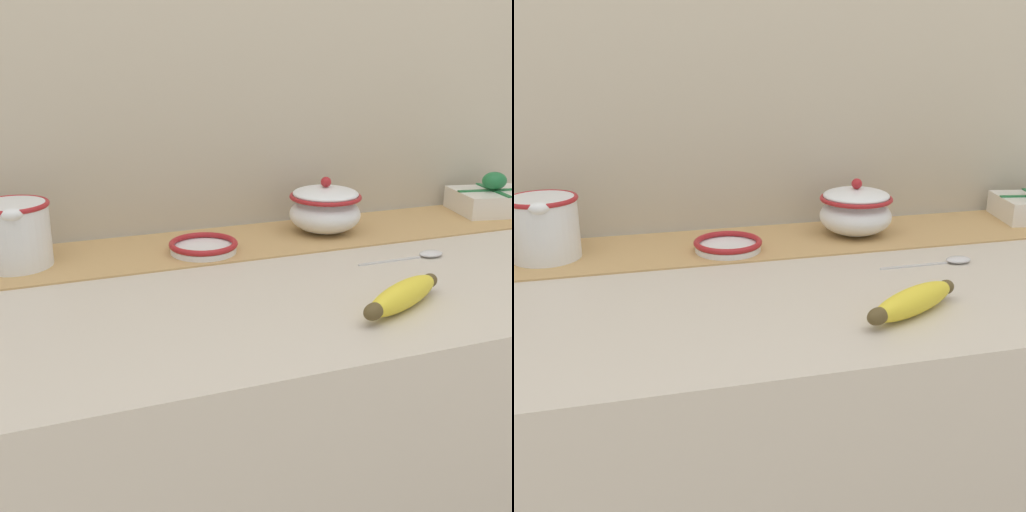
# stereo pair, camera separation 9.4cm
# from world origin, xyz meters

# --- Properties ---
(countertop) EXTENTS (1.44, 0.61, 0.90)m
(countertop) POSITION_xyz_m (0.00, 0.00, 0.45)
(countertop) COLOR beige
(countertop) RESTS_ON ground_plane
(back_wall) EXTENTS (2.24, 0.04, 2.40)m
(back_wall) POSITION_xyz_m (0.00, 0.32, 1.20)
(back_wall) COLOR #B7AD99
(back_wall) RESTS_ON ground_plane
(table_runner) EXTENTS (1.32, 0.21, 0.00)m
(table_runner) POSITION_xyz_m (0.00, 0.19, 0.90)
(table_runner) COLOR tan
(table_runner) RESTS_ON countertop
(cream_pitcher) EXTENTS (0.12, 0.14, 0.11)m
(cream_pitcher) POSITION_xyz_m (-0.38, 0.19, 0.96)
(cream_pitcher) COLOR white
(cream_pitcher) RESTS_ON countertop
(sugar_bowl) EXTENTS (0.14, 0.14, 0.11)m
(sugar_bowl) POSITION_xyz_m (0.17, 0.19, 0.95)
(sugar_bowl) COLOR white
(sugar_bowl) RESTS_ON countertop
(small_dish) EXTENTS (0.12, 0.12, 0.02)m
(small_dish) POSITION_xyz_m (-0.08, 0.15, 0.91)
(small_dish) COLOR white
(small_dish) RESTS_ON countertop
(banana) EXTENTS (0.17, 0.11, 0.04)m
(banana) POSITION_xyz_m (0.11, -0.18, 0.92)
(banana) COLOR yellow
(banana) RESTS_ON countertop
(spoon) EXTENTS (0.16, 0.03, 0.01)m
(spoon) POSITION_xyz_m (0.27, 0.00, 0.90)
(spoon) COLOR silver
(spoon) RESTS_ON countertop
(gift_box) EXTENTS (0.18, 0.16, 0.09)m
(gift_box) POSITION_xyz_m (0.58, 0.21, 0.93)
(gift_box) COLOR silver
(gift_box) RESTS_ON countertop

